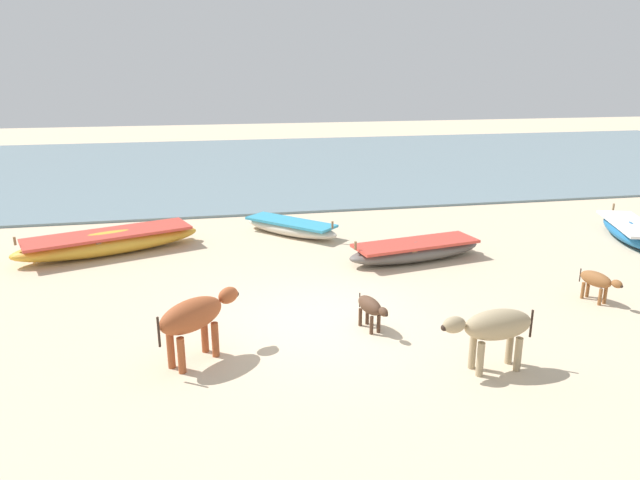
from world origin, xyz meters
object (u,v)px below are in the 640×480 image
(fishing_boat_6, at_px, (415,250))
(fishing_boat_2, at_px, (109,242))
(cow_adult_dun, at_px, (494,327))
(cow_second_adult_rust, at_px, (195,316))
(fishing_boat_5, at_px, (291,227))
(fishing_boat_1, at_px, (630,230))
(calf_far_brown, at_px, (597,281))
(calf_near_dark, at_px, (371,307))

(fishing_boat_6, bearing_deg, fishing_boat_2, -26.05)
(cow_adult_dun, bearing_deg, cow_second_adult_rust, -17.94)
(fishing_boat_5, xyz_separation_m, cow_second_adult_rust, (-2.64, -7.04, 0.55))
(fishing_boat_1, distance_m, calf_far_brown, 5.36)
(calf_far_brown, height_order, cow_second_adult_rust, cow_second_adult_rust)
(calf_near_dark, bearing_deg, fishing_boat_5, 169.23)
(cow_adult_dun, bearing_deg, fishing_boat_1, -143.41)
(fishing_boat_5, height_order, calf_far_brown, calf_far_brown)
(calf_near_dark, bearing_deg, fishing_boat_6, 133.55)
(fishing_boat_5, distance_m, calf_far_brown, 8.15)
(fishing_boat_2, relative_size, fishing_boat_5, 1.70)
(fishing_boat_6, xyz_separation_m, calf_near_dark, (-2.22, -3.62, 0.19))
(fishing_boat_2, distance_m, cow_adult_dun, 10.13)
(calf_near_dark, bearing_deg, cow_adult_dun, 24.51)
(calf_far_brown, bearing_deg, fishing_boat_6, -157.46)
(fishing_boat_1, height_order, calf_far_brown, fishing_boat_1)
(calf_near_dark, relative_size, calf_far_brown, 0.98)
(fishing_boat_2, xyz_separation_m, fishing_boat_6, (7.53, -2.10, -0.05))
(fishing_boat_2, distance_m, cow_second_adult_rust, 6.66)
(fishing_boat_1, distance_m, calf_near_dark, 9.63)
(fishing_boat_5, distance_m, cow_adult_dun, 8.52)
(calf_far_brown, bearing_deg, fishing_boat_2, -134.52)
(calf_far_brown, bearing_deg, calf_near_dark, -102.59)
(fishing_boat_1, distance_m, cow_adult_dun, 9.36)
(cow_second_adult_rust, bearing_deg, fishing_boat_5, 29.40)
(fishing_boat_5, bearing_deg, cow_adult_dun, -31.10)
(fishing_boat_1, height_order, calf_near_dark, fishing_boat_1)
(cow_adult_dun, bearing_deg, calf_far_brown, -150.56)
(fishing_boat_1, xyz_separation_m, calf_far_brown, (-3.81, -3.77, 0.19))
(fishing_boat_5, xyz_separation_m, fishing_boat_6, (2.69, -2.87, 0.03))
(fishing_boat_2, height_order, cow_adult_dun, cow_adult_dun)
(fishing_boat_2, bearing_deg, fishing_boat_5, 168.88)
(fishing_boat_1, distance_m, fishing_boat_2, 14.10)
(fishing_boat_2, distance_m, calf_far_brown, 11.53)
(fishing_boat_2, bearing_deg, calf_near_dark, 112.68)
(fishing_boat_5, relative_size, cow_second_adult_rust, 1.93)
(fishing_boat_6, bearing_deg, cow_adult_dun, 71.63)
(fishing_boat_6, bearing_deg, cow_second_adult_rust, 27.52)
(fishing_boat_2, bearing_deg, fishing_boat_1, 153.34)
(cow_adult_dun, height_order, cow_second_adult_rust, cow_second_adult_rust)
(fishing_boat_6, distance_m, calf_near_dark, 4.25)
(fishing_boat_2, bearing_deg, cow_adult_dun, 111.89)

